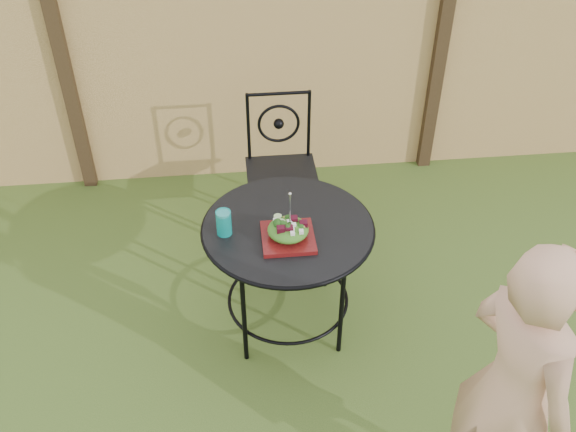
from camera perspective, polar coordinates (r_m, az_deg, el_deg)
The scene contains 9 objects.
ground at distance 3.50m, azimuth 0.16°, elevation -16.50°, with size 60.00×60.00×0.00m, color #2C4616.
fence at distance 4.61m, azimuth -2.83°, elevation 13.92°, with size 8.00×0.12×1.90m.
patio_table at distance 3.47m, azimuth -0.01°, elevation -2.64°, with size 0.92×0.92×0.72m.
patio_chair at distance 4.23m, azimuth -0.61°, elevation 4.63°, with size 0.46×0.46×0.95m.
diner at distance 2.76m, azimuth 19.37°, elevation -14.56°, with size 0.55×0.36×1.52m, color tan.
salad_plate at distance 3.29m, azimuth 0.00°, elevation -1.92°, with size 0.27×0.27×0.02m, color #480A0E.
salad at distance 3.25m, azimuth 0.00°, elevation -1.22°, with size 0.21×0.21×0.08m, color #235614.
fork at distance 3.17m, azimuth 0.18°, elevation 0.59°, with size 0.01×0.01×0.18m, color silver.
drinking_glass at distance 3.30m, azimuth -5.72°, elevation -0.59°, with size 0.08×0.08×0.14m, color #0C948E.
Camera 1 is at (-0.22, -1.99, 2.87)m, focal length 40.00 mm.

